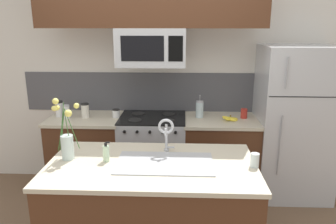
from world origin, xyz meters
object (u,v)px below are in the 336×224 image
microwave (151,47)px  french_press (200,109)px  flower_vase (67,141)px  storage_jar_squat (116,113)px  storage_jar_tall (59,109)px  dish_soap_bottle (106,153)px  coffee_tin (244,113)px  refrigerator (293,123)px  sink_faucet (166,131)px  storage_jar_short (85,110)px  stove_range (153,154)px  spare_glass (255,160)px  banana_bunch (230,119)px  storage_jar_medium (66,112)px

microwave → french_press: microwave is taller
flower_vase → storage_jar_squat: bearing=82.6°
storage_jar_tall → dish_soap_bottle: size_ratio=1.13×
storage_jar_squat → coffee_tin: (1.48, 0.04, 0.01)m
microwave → refrigerator: 1.83m
sink_faucet → microwave: bearing=101.8°
storage_jar_short → dish_soap_bottle: storage_jar_short is taller
microwave → storage_jar_short: bearing=179.0°
refrigerator → dish_soap_bottle: bearing=-146.4°
microwave → storage_jar_tall: (-1.09, 0.04, -0.72)m
stove_range → storage_jar_squat: (-0.43, 0.01, 0.50)m
stove_range → refrigerator: (1.62, 0.02, 0.41)m
refrigerator → storage_jar_short: refrigerator is taller
storage_jar_tall → spare_glass: (2.00, -1.30, -0.04)m
storage_jar_short → french_press: bearing=2.9°
stove_range → storage_jar_squat: size_ratio=9.47×
dish_soap_bottle → flower_vase: (-0.32, 0.04, 0.08)m
stove_range → coffee_tin: (1.06, 0.05, 0.50)m
refrigerator → banana_bunch: 0.74m
storage_jar_medium → storage_jar_short: storage_jar_short is taller
refrigerator → storage_jar_squat: size_ratio=17.74×
refrigerator → storage_jar_medium: bearing=-178.8°
stove_range → storage_jar_tall: (-1.09, 0.02, 0.54)m
stove_range → storage_jar_squat: bearing=178.6°
french_press → coffee_tin: size_ratio=2.43×
french_press → coffee_tin: (0.51, -0.01, -0.04)m
spare_glass → banana_bunch: bearing=90.8°
storage_jar_tall → sink_faucet: (1.30, -1.05, 0.10)m
storage_jar_medium → spare_glass: 2.27m
storage_jar_short → flower_vase: 1.20m
storage_jar_short → banana_bunch: size_ratio=0.90×
storage_jar_medium → banana_bunch: 1.88m
storage_jar_squat → dish_soap_bottle: (0.17, -1.24, 0.02)m
flower_vase → refrigerator: bearing=28.8°
stove_range → microwave: bearing=-89.8°
storage_jar_medium → microwave: bearing=0.9°
stove_range → refrigerator: refrigerator is taller
stove_range → storage_jar_short: bearing=-179.4°
stove_range → coffee_tin: bearing=2.7°
storage_jar_squat → storage_jar_medium: bearing=-175.4°
banana_bunch → dish_soap_bottle: size_ratio=1.14×
dish_soap_bottle → stove_range: bearing=78.1°
banana_bunch → flower_vase: flower_vase is taller
spare_glass → flower_vase: 1.49m
microwave → banana_bunch: microwave is taller
refrigerator → storage_jar_squat: 2.05m
microwave → coffee_tin: size_ratio=6.77×
flower_vase → storage_jar_tall: bearing=113.0°
storage_jar_medium → storage_jar_squat: bearing=4.6°
stove_range → storage_jar_medium: (-1.00, -0.04, 0.52)m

